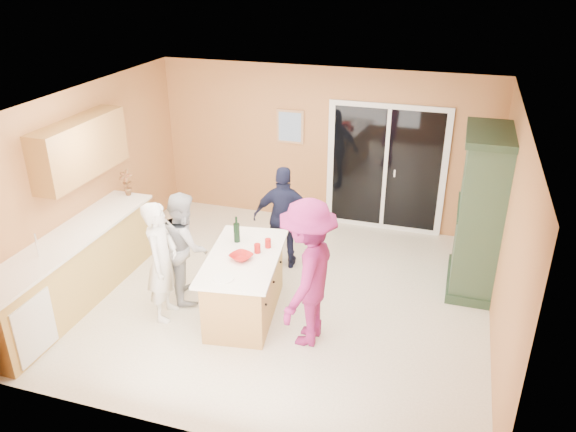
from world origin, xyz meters
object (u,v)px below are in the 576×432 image
(woman_white, at_px, (162,261))
(woman_magenta, at_px, (308,274))
(woman_grey, at_px, (185,246))
(kitchen_island, at_px, (245,287))
(woman_navy, at_px, (284,218))
(green_hutch, at_px, (480,215))

(woman_white, height_order, woman_magenta, woman_magenta)
(woman_grey, relative_size, woman_magenta, 0.83)
(kitchen_island, distance_m, woman_navy, 1.36)
(kitchen_island, bearing_deg, woman_white, -168.79)
(kitchen_island, height_order, woman_magenta, woman_magenta)
(woman_navy, distance_m, woman_magenta, 1.76)
(woman_magenta, bearing_deg, woman_grey, -100.46)
(woman_magenta, bearing_deg, green_hutch, 138.28)
(woman_white, height_order, woman_grey, woman_white)
(woman_white, relative_size, woman_navy, 1.02)
(woman_white, height_order, woman_navy, woman_white)
(woman_navy, bearing_deg, woman_magenta, 106.61)
(woman_navy, height_order, woman_magenta, woman_magenta)
(kitchen_island, xyz_separation_m, woman_magenta, (0.88, -0.27, 0.50))
(green_hutch, relative_size, woman_navy, 1.44)
(kitchen_island, xyz_separation_m, woman_grey, (-0.89, 0.18, 0.35))
(woman_white, xyz_separation_m, woman_grey, (0.05, 0.50, -0.04))
(kitchen_island, distance_m, woman_magenta, 1.05)
(woman_white, xyz_separation_m, woman_navy, (1.05, 1.63, -0.01))
(woman_navy, bearing_deg, kitchen_island, 75.61)
(kitchen_island, distance_m, woman_grey, 0.97)
(kitchen_island, distance_m, woman_white, 1.06)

